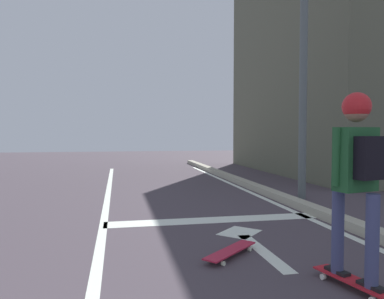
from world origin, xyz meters
The scene contains 10 objects.
lane_line_center centered at (-0.27, 6.00, 0.00)m, with size 0.12×20.00×0.01m, color silver.
lane_line_curbside centered at (2.96, 6.00, 0.00)m, with size 0.12×20.00×0.01m, color silver.
stop_bar centered at (1.42, 7.00, 0.00)m, with size 3.38×0.40×0.01m, color silver.
lane_arrow_stem centered at (1.59, 5.37, 0.00)m, with size 0.16×1.40×0.01m, color silver.
lane_arrow_head centered at (1.59, 6.22, 0.00)m, with size 0.56×0.44×0.01m, color silver.
curb_strip centered at (3.21, 6.00, 0.07)m, with size 0.24×24.00×0.14m, color #A49F8A.
skateboard centered at (1.97, 4.24, 0.07)m, with size 0.36×0.81×0.08m.
skater centered at (1.97, 4.23, 1.12)m, with size 0.45×0.61×1.64m.
spare_skateboard centered at (1.17, 5.28, 0.06)m, with size 0.76×0.71×0.08m.
building_block centered at (9.40, 13.25, 3.67)m, with size 8.58×8.48×7.34m, color #5C5E4B.
Camera 1 is at (-0.05, 1.39, 1.37)m, focal length 34.69 mm.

